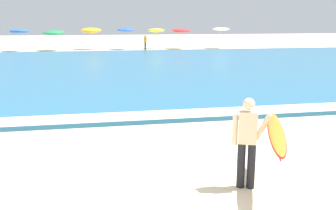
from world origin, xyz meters
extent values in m
cube|color=teal|center=(0.00, 20.13, 0.07)|extent=(120.00, 28.00, 0.14)
cube|color=white|center=(0.00, 6.73, 0.15)|extent=(120.00, 1.17, 0.01)
cylinder|color=black|center=(1.82, 1.38, 0.44)|extent=(0.15, 0.15, 0.88)
cylinder|color=black|center=(1.99, 1.31, 0.44)|extent=(0.15, 0.15, 0.88)
cube|color=beige|center=(1.91, 1.35, 1.18)|extent=(0.40, 0.33, 0.60)
sphere|color=beige|center=(1.91, 1.35, 1.62)|extent=(0.22, 0.22, 0.22)
cylinder|color=beige|center=(1.69, 1.43, 1.13)|extent=(0.10, 0.10, 0.58)
cylinder|color=beige|center=(2.16, 1.26, 1.20)|extent=(0.33, 0.21, 0.51)
ellipsoid|color=orange|center=(2.37, 1.16, 1.13)|extent=(1.18, 2.36, 0.19)
ellipsoid|color=red|center=(2.37, 1.16, 1.11)|extent=(1.24, 2.46, 0.15)
cube|color=red|center=(2.00, 0.25, 1.01)|extent=(0.07, 0.14, 0.14)
cylinder|color=beige|center=(-8.07, 36.96, 0.97)|extent=(0.05, 0.05, 1.93)
ellipsoid|color=blue|center=(-8.07, 36.96, 2.00)|extent=(1.92, 1.92, 0.51)
cylinder|color=beige|center=(-4.67, 37.01, 0.89)|extent=(0.05, 0.05, 1.79)
ellipsoid|color=#23844C|center=(-4.67, 37.01, 1.86)|extent=(2.21, 2.24, 0.63)
cylinder|color=beige|center=(-0.86, 38.07, 0.98)|extent=(0.05, 0.05, 1.96)
ellipsoid|color=#F4A31E|center=(-0.86, 38.07, 2.04)|extent=(2.20, 2.23, 0.72)
cylinder|color=beige|center=(2.81, 37.33, 1.02)|extent=(0.05, 0.05, 2.04)
ellipsoid|color=blue|center=(2.81, 37.33, 2.09)|extent=(1.87, 1.89, 0.50)
cylinder|color=beige|center=(6.19, 37.52, 0.97)|extent=(0.05, 0.05, 1.94)
ellipsoid|color=yellow|center=(6.19, 37.52, 2.01)|extent=(1.80, 1.80, 0.46)
cylinder|color=beige|center=(8.90, 37.05, 0.97)|extent=(0.05, 0.05, 1.94)
ellipsoid|color=red|center=(8.90, 37.05, 2.00)|extent=(2.12, 2.15, 0.54)
cylinder|color=beige|center=(13.39, 36.72, 1.04)|extent=(0.05, 0.05, 2.09)
ellipsoid|color=white|center=(13.39, 36.72, 2.14)|extent=(1.90, 1.91, 0.38)
cylinder|color=#383842|center=(4.77, 36.21, 0.42)|extent=(0.20, 0.20, 0.84)
cube|color=orange|center=(4.77, 36.21, 1.11)|extent=(0.32, 0.20, 0.54)
sphere|color=#9E7051|center=(4.77, 36.21, 1.48)|extent=(0.20, 0.20, 0.20)
camera|label=1|loc=(-0.83, -5.01, 3.09)|focal=41.07mm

